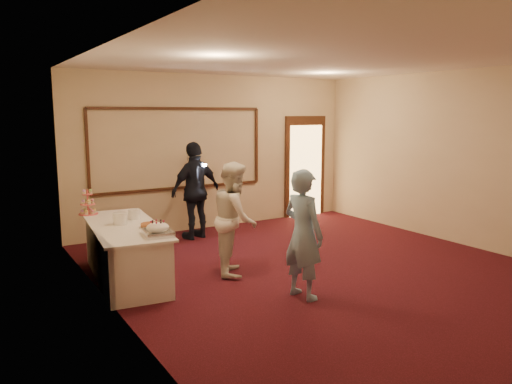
# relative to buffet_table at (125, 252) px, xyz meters

# --- Properties ---
(floor) EXTENTS (7.00, 7.00, 0.00)m
(floor) POSITION_rel_buffet_table_xyz_m (2.57, -1.23, -0.39)
(floor) COLOR black
(floor) RESTS_ON ground
(room_walls) EXTENTS (6.04, 7.04, 3.02)m
(room_walls) POSITION_rel_buffet_table_xyz_m (2.57, -1.23, 1.64)
(room_walls) COLOR beige
(room_walls) RESTS_ON floor
(wall_molding) EXTENTS (3.45, 0.04, 1.55)m
(wall_molding) POSITION_rel_buffet_table_xyz_m (1.77, 2.24, 1.21)
(wall_molding) COLOR #34160F
(wall_molding) RESTS_ON room_walls
(doorway) EXTENTS (1.05, 0.07, 2.20)m
(doorway) POSITION_rel_buffet_table_xyz_m (4.72, 2.22, 0.69)
(doorway) COLOR #34160F
(doorway) RESTS_ON floor
(buffet_table) EXTENTS (1.10, 2.32, 0.77)m
(buffet_table) POSITION_rel_buffet_table_xyz_m (0.00, 0.00, 0.00)
(buffet_table) COLOR white
(buffet_table) RESTS_ON floor
(pavlova_tray) EXTENTS (0.39, 0.51, 0.17)m
(pavlova_tray) POSITION_rel_buffet_table_xyz_m (0.18, -0.81, 0.46)
(pavlova_tray) COLOR silver
(pavlova_tray) RESTS_ON buffet_table
(cupcake_stand) EXTENTS (0.28, 0.28, 0.41)m
(cupcake_stand) POSITION_rel_buffet_table_xyz_m (-0.25, 0.97, 0.53)
(cupcake_stand) COLOR #ED5C62
(cupcake_stand) RESTS_ON buffet_table
(plate_stack_a) EXTENTS (0.19, 0.19, 0.16)m
(plate_stack_a) POSITION_rel_buffet_table_xyz_m (-0.04, 0.05, 0.46)
(plate_stack_a) COLOR white
(plate_stack_a) RESTS_ON buffet_table
(plate_stack_b) EXTENTS (0.17, 0.17, 0.14)m
(plate_stack_b) POSITION_rel_buffet_table_xyz_m (0.23, 0.27, 0.45)
(plate_stack_b) COLOR white
(plate_stack_b) RESTS_ON buffet_table
(tart) EXTENTS (0.29, 0.29, 0.06)m
(tart) POSITION_rel_buffet_table_xyz_m (0.24, -0.36, 0.41)
(tart) COLOR white
(tart) RESTS_ON buffet_table
(man) EXTENTS (0.49, 0.65, 1.61)m
(man) POSITION_rel_buffet_table_xyz_m (1.67, -1.81, 0.42)
(man) COLOR #87B5DD
(man) RESTS_ON floor
(woman) EXTENTS (0.90, 0.97, 1.60)m
(woman) POSITION_rel_buffet_table_xyz_m (1.43, -0.53, 0.41)
(woman) COLOR white
(woman) RESTS_ON floor
(guest) EXTENTS (1.10, 0.66, 1.76)m
(guest) POSITION_rel_buffet_table_xyz_m (1.79, 1.60, 0.49)
(guest) COLOR black
(guest) RESTS_ON floor
(camera_flash) EXTENTS (0.07, 0.04, 0.05)m
(camera_flash) POSITION_rel_buffet_table_xyz_m (1.90, 1.46, 0.96)
(camera_flash) COLOR white
(camera_flash) RESTS_ON guest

